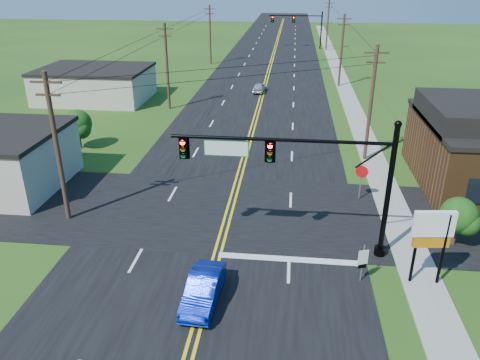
# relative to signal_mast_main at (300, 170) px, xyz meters

# --- Properties ---
(ground) EXTENTS (260.00, 260.00, 0.00)m
(ground) POSITION_rel_signal_mast_main_xyz_m (-4.34, -8.00, -4.75)
(ground) COLOR #1E4413
(ground) RESTS_ON ground
(road_main) EXTENTS (16.00, 220.00, 0.04)m
(road_main) POSITION_rel_signal_mast_main_xyz_m (-4.34, 42.00, -4.73)
(road_main) COLOR black
(road_main) RESTS_ON ground
(road_cross) EXTENTS (70.00, 10.00, 0.04)m
(road_cross) POSITION_rel_signal_mast_main_xyz_m (-4.34, 4.00, -4.73)
(road_cross) COLOR black
(road_cross) RESTS_ON ground
(sidewalk) EXTENTS (2.00, 160.00, 0.08)m
(sidewalk) POSITION_rel_signal_mast_main_xyz_m (6.16, 32.00, -4.71)
(sidewalk) COLOR gray
(sidewalk) RESTS_ON ground
(signal_mast_main) EXTENTS (11.30, 0.60, 7.48)m
(signal_mast_main) POSITION_rel_signal_mast_main_xyz_m (0.00, 0.00, 0.00)
(signal_mast_main) COLOR black
(signal_mast_main) RESTS_ON ground
(signal_mast_far) EXTENTS (10.98, 0.60, 7.48)m
(signal_mast_far) POSITION_rel_signal_mast_main_xyz_m (0.10, 72.00, -0.20)
(signal_mast_far) COLOR black
(signal_mast_far) RESTS_ON ground
(cream_bldg_far) EXTENTS (12.20, 9.20, 3.70)m
(cream_bldg_far) POSITION_rel_signal_mast_main_xyz_m (-23.34, 30.00, -2.89)
(cream_bldg_far) COLOR beige
(cream_bldg_far) RESTS_ON ground
(utility_pole_left_a) EXTENTS (1.80, 0.28, 9.00)m
(utility_pole_left_a) POSITION_rel_signal_mast_main_xyz_m (-13.84, 2.00, -0.03)
(utility_pole_left_a) COLOR #3A291A
(utility_pole_left_a) RESTS_ON ground
(utility_pole_left_b) EXTENTS (1.80, 0.28, 9.00)m
(utility_pole_left_b) POSITION_rel_signal_mast_main_xyz_m (-13.84, 27.00, -0.03)
(utility_pole_left_b) COLOR #3A291A
(utility_pole_left_b) RESTS_ON ground
(utility_pole_left_c) EXTENTS (1.80, 0.28, 9.00)m
(utility_pole_left_c) POSITION_rel_signal_mast_main_xyz_m (-13.84, 54.00, -0.03)
(utility_pole_left_c) COLOR #3A291A
(utility_pole_left_c) RESTS_ON ground
(utility_pole_right_a) EXTENTS (1.80, 0.28, 9.00)m
(utility_pole_right_a) POSITION_rel_signal_mast_main_xyz_m (5.46, 14.00, -0.03)
(utility_pole_right_a) COLOR #3A291A
(utility_pole_right_a) RESTS_ON ground
(utility_pole_right_b) EXTENTS (1.80, 0.28, 9.00)m
(utility_pole_right_b) POSITION_rel_signal_mast_main_xyz_m (5.46, 40.00, -0.03)
(utility_pole_right_b) COLOR #3A291A
(utility_pole_right_b) RESTS_ON ground
(utility_pole_right_c) EXTENTS (1.80, 0.28, 9.00)m
(utility_pole_right_c) POSITION_rel_signal_mast_main_xyz_m (5.46, 70.00, -0.03)
(utility_pole_right_c) COLOR #3A291A
(utility_pole_right_c) RESTS_ON ground
(tree_right_back) EXTENTS (3.00, 3.00, 4.10)m
(tree_right_back) POSITION_rel_signal_mast_main_xyz_m (11.66, 18.00, -2.15)
(tree_right_back) COLOR #3A291A
(tree_right_back) RESTS_ON ground
(shrub_corner) EXTENTS (2.00, 2.00, 2.86)m
(shrub_corner) POSITION_rel_signal_mast_main_xyz_m (8.66, 1.50, -2.90)
(shrub_corner) COLOR #3A291A
(shrub_corner) RESTS_ON ground
(tree_left) EXTENTS (2.40, 2.40, 3.37)m
(tree_left) POSITION_rel_signal_mast_main_xyz_m (-18.34, 14.00, -2.59)
(tree_left) COLOR #3A291A
(tree_left) RESTS_ON ground
(blue_car) EXTENTS (1.61, 4.04, 1.31)m
(blue_car) POSITION_rel_signal_mast_main_xyz_m (-4.18, -4.84, -4.10)
(blue_car) COLOR #071DA3
(blue_car) RESTS_ON ground
(distant_car) EXTENTS (1.68, 3.55, 1.17)m
(distant_car) POSITION_rel_signal_mast_main_xyz_m (-4.61, 35.50, -4.16)
(distant_car) COLOR #BCBCC1
(distant_car) RESTS_ON ground
(route_sign) EXTENTS (0.50, 0.19, 2.07)m
(route_sign) POSITION_rel_signal_mast_main_xyz_m (3.16, -2.48, -3.55)
(route_sign) COLOR slate
(route_sign) RESTS_ON ground
(stop_sign) EXTENTS (0.83, 0.33, 2.43)m
(stop_sign) POSITION_rel_signal_mast_main_xyz_m (4.16, 6.65, -3.00)
(stop_sign) COLOR slate
(stop_sign) RESTS_ON ground
(pylon_sign) EXTENTS (1.93, 0.49, 3.92)m
(pylon_sign) POSITION_rel_signal_mast_main_xyz_m (6.19, -2.25, -1.89)
(pylon_sign) COLOR black
(pylon_sign) RESTS_ON ground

